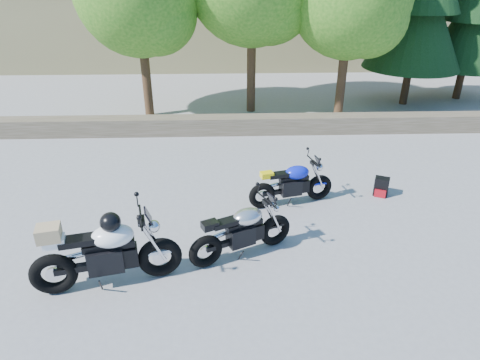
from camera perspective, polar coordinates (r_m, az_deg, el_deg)
name	(u,v)px	position (r m, az deg, el deg)	size (l,w,h in m)	color
ground	(231,244)	(7.63, -1.24, -8.48)	(90.00, 90.00, 0.00)	gray
stone_wall	(227,125)	(12.44, -1.68, 7.35)	(22.00, 0.55, 0.50)	brown
conifer_far	(478,2)	(17.27, 29.18, 20.03)	(2.82, 2.82, 6.27)	#382314
silver_bike	(242,232)	(7.11, 0.32, -6.89)	(1.77, 0.96, 0.95)	black
white_bike	(105,251)	(6.73, -17.55, -9.05)	(2.22, 0.81, 1.24)	black
blue_bike	(292,184)	(8.68, 6.96, -0.56)	(1.78, 0.68, 0.91)	black
backpack	(381,187)	(9.53, 18.32, -0.88)	(0.36, 0.34, 0.40)	black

